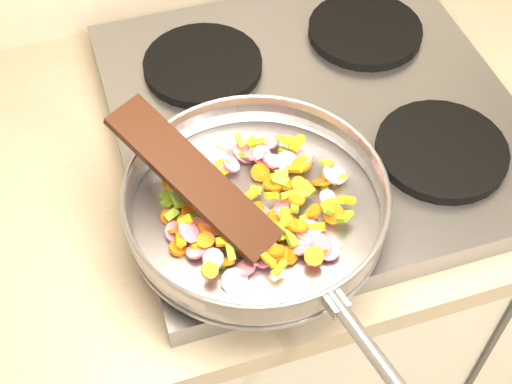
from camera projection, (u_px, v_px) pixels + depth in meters
name	position (u px, v px, depth m)	size (l,w,h in m)	color
cooktop	(315.00, 118.00, 1.10)	(0.60, 0.60, 0.04)	#939399
grate_fl	(256.00, 197.00, 0.97)	(0.19, 0.19, 0.02)	black
grate_fr	(442.00, 150.00, 1.02)	(0.19, 0.19, 0.02)	black
grate_bl	(203.00, 65.00, 1.13)	(0.19, 0.19, 0.02)	black
grate_br	(365.00, 30.00, 1.19)	(0.19, 0.19, 0.02)	black
saute_pan	(257.00, 202.00, 0.92)	(0.38, 0.54, 0.06)	#9E9EA5
vegetable_heap	(254.00, 206.00, 0.93)	(0.27, 0.24, 0.05)	yellow
wooden_spatula	(193.00, 177.00, 0.89)	(0.26, 0.06, 0.01)	black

